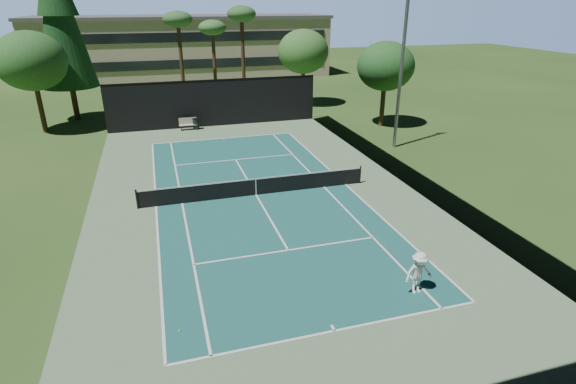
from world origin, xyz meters
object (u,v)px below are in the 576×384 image
tennis_net (256,186)px  player (419,273)px  tennis_ball_b (205,176)px  tennis_ball_a (180,331)px  tennis_ball_c (266,178)px  trash_bin (196,124)px  tennis_ball_d (179,182)px  park_bench (188,123)px

tennis_net → player: player is taller
tennis_net → tennis_ball_b: 4.49m
tennis_ball_a → player: bearing=-1.8°
tennis_ball_c → tennis_ball_b: bearing=160.0°
player → trash_bin: (-5.57, 26.03, -0.38)m
tennis_ball_b → tennis_ball_d: (-1.67, -0.51, -0.00)m
tennis_ball_d → park_bench: (1.64, 12.15, 0.51)m
player → tennis_ball_b: bearing=111.3°
tennis_ball_b → tennis_ball_c: 3.86m
tennis_net → park_bench: 15.58m
tennis_ball_a → trash_bin: (3.19, 25.76, 0.44)m
tennis_ball_b → park_bench: park_bench is taller
tennis_ball_c → tennis_ball_d: bearing=171.3°
player → trash_bin: bearing=100.2°
tennis_net → tennis_ball_d: bearing=141.6°
tennis_ball_d → tennis_ball_c: bearing=-8.7°
tennis_ball_a → trash_bin: size_ratio=0.08×
tennis_ball_d → trash_bin: 12.32m
player → tennis_ball_a: size_ratio=23.50×
tennis_ball_c → park_bench: (-3.65, 12.96, 0.51)m
player → park_bench: 26.83m
tennis_ball_c → park_bench: park_bench is taller
tennis_net → tennis_ball_c: (1.21, 2.42, -0.52)m
park_bench → tennis_ball_b: bearing=-89.9°
tennis_ball_b → trash_bin: bearing=86.9°
tennis_ball_a → tennis_ball_b: (2.55, 14.18, -0.00)m
player → tennis_ball_b: size_ratio=24.61×
tennis_ball_c → trash_bin: trash_bin is taller
tennis_ball_b → tennis_ball_d: tennis_ball_b is taller
tennis_ball_b → trash_bin: (0.64, 11.58, 0.44)m
player → tennis_ball_a: player is taller
tennis_net → trash_bin: size_ratio=13.65×
tennis_ball_d → trash_bin: (2.30, 12.09, 0.45)m
tennis_ball_d → tennis_ball_b: bearing=17.0°
tennis_net → tennis_ball_d: tennis_net is taller
tennis_ball_b → tennis_ball_d: bearing=-163.0°
player → tennis_ball_c: player is taller
tennis_net → park_bench: size_ratio=8.60×
tennis_ball_a → trash_bin: 25.96m
tennis_net → tennis_ball_a: 11.57m
tennis_ball_b → park_bench: 11.66m
tennis_net → tennis_ball_a: tennis_net is taller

